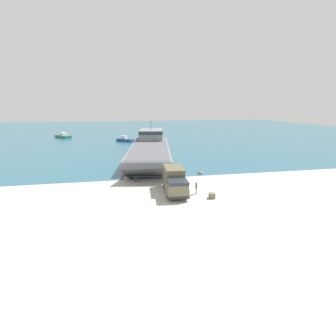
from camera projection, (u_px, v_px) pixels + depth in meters
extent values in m
plane|color=#B7B5AD|center=(193.00, 189.00, 37.29)|extent=(240.00, 240.00, 0.00)
cube|color=#285B70|center=(136.00, 130.00, 129.36)|extent=(240.00, 180.00, 0.01)
cube|color=gray|center=(150.00, 151.00, 60.77)|extent=(14.47, 37.36, 2.51)
cube|color=#56565B|center=(150.00, 146.00, 60.48)|extent=(13.55, 35.81, 0.08)
cube|color=gray|center=(151.00, 135.00, 72.45)|extent=(7.64, 11.05, 2.75)
cube|color=#28333D|center=(151.00, 132.00, 72.27)|extent=(7.83, 11.18, 0.82)
cylinder|color=#3F3F42|center=(151.00, 125.00, 71.87)|extent=(0.16, 0.16, 2.40)
cube|color=#56565B|center=(146.00, 172.00, 40.90)|extent=(7.99, 5.56, 2.38)
cube|color=#6B664C|center=(175.00, 185.00, 35.25)|extent=(3.21, 7.71, 1.19)
cube|color=#6B664C|center=(178.00, 183.00, 32.62)|extent=(2.63, 2.75, 0.83)
cube|color=#28333D|center=(178.00, 182.00, 32.57)|extent=(2.71, 2.79, 0.42)
cube|color=brown|center=(174.00, 173.00, 36.16)|extent=(2.87, 4.96, 1.68)
cube|color=#2D2D2D|center=(179.00, 198.00, 31.79)|extent=(2.64, 0.46, 0.32)
cylinder|color=black|center=(186.00, 193.00, 33.20)|extent=(0.46, 1.35, 1.32)
cylinder|color=black|center=(169.00, 194.00, 32.96)|extent=(0.46, 1.35, 1.32)
cylinder|color=black|center=(181.00, 184.00, 37.18)|extent=(0.46, 1.35, 1.32)
cylinder|color=black|center=(165.00, 185.00, 36.93)|extent=(0.46, 1.35, 1.32)
cylinder|color=black|center=(179.00, 182.00, 38.24)|extent=(0.46, 1.35, 1.32)
cylinder|color=black|center=(165.00, 182.00, 38.00)|extent=(0.46, 1.35, 1.32)
cylinder|color=#475638|center=(196.00, 191.00, 34.72)|extent=(0.14, 0.14, 0.83)
cylinder|color=#475638|center=(196.00, 191.00, 34.90)|extent=(0.14, 0.14, 0.83)
cube|color=#475638|center=(196.00, 186.00, 34.64)|extent=(0.38, 0.50, 0.66)
sphere|color=tan|center=(196.00, 183.00, 34.54)|extent=(0.23, 0.23, 0.23)
cube|color=#2D7060|center=(63.00, 137.00, 98.45)|extent=(6.91, 7.96, 0.98)
cube|color=silver|center=(64.00, 134.00, 97.83)|extent=(2.95, 3.04, 1.08)
cube|color=navy|center=(125.00, 140.00, 87.88)|extent=(5.88, 5.17, 0.90)
cube|color=silver|center=(124.00, 137.00, 87.86)|extent=(2.24, 2.16, 0.99)
cylinder|color=#333338|center=(136.00, 180.00, 40.68)|extent=(0.29, 0.29, 0.46)
sphere|color=#333338|center=(136.00, 178.00, 40.60)|extent=(0.34, 0.34, 0.34)
cube|color=#6B664C|center=(212.00, 196.00, 33.26)|extent=(0.75, 0.88, 0.69)
sphere|color=#66605B|center=(122.00, 179.00, 42.32)|extent=(0.60, 0.60, 0.60)
sphere|color=gray|center=(200.00, 174.00, 45.57)|extent=(0.96, 0.96, 0.96)
sphere|color=gray|center=(127.00, 179.00, 42.00)|extent=(1.06, 1.06, 1.06)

